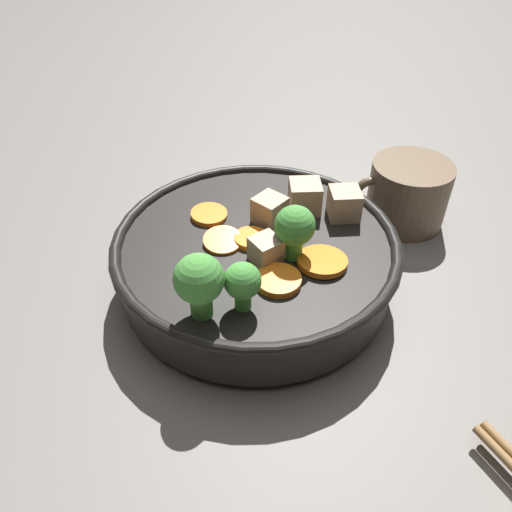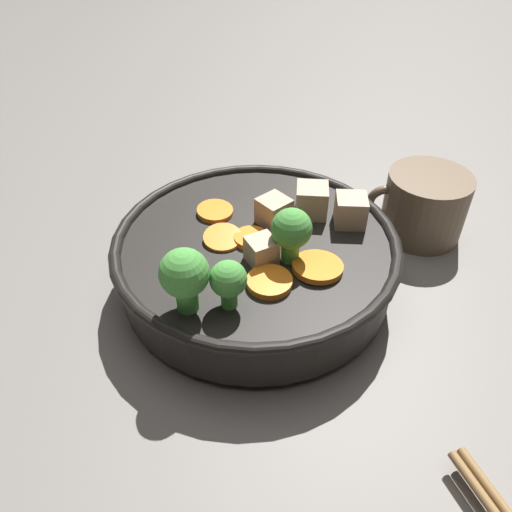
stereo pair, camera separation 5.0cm
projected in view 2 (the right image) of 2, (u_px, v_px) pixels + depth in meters
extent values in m
plane|color=slate|center=(256.00, 284.00, 0.53)|extent=(3.00, 3.00, 0.00)
cylinder|color=black|center=(256.00, 281.00, 0.53)|extent=(0.15, 0.15, 0.01)
cylinder|color=black|center=(256.00, 260.00, 0.51)|extent=(0.27, 0.27, 0.05)
torus|color=black|center=(256.00, 241.00, 0.49)|extent=(0.29, 0.29, 0.01)
cylinder|color=brown|center=(256.00, 251.00, 0.50)|extent=(0.26, 0.26, 0.03)
cylinder|color=orange|center=(251.00, 235.00, 0.49)|extent=(0.04, 0.04, 0.01)
cylinder|color=orange|center=(270.00, 282.00, 0.44)|extent=(0.05, 0.05, 0.01)
cylinder|color=orange|center=(215.00, 211.00, 0.53)|extent=(0.05, 0.05, 0.01)
cylinder|color=orange|center=(223.00, 237.00, 0.49)|extent=(0.04, 0.04, 0.01)
cylinder|color=orange|center=(317.00, 267.00, 0.46)|extent=(0.06, 0.06, 0.01)
cylinder|color=#59B84C|center=(290.00, 250.00, 0.46)|extent=(0.02, 0.02, 0.02)
sphere|color=#47933D|center=(291.00, 228.00, 0.45)|extent=(0.04, 0.04, 0.04)
cylinder|color=#59B84C|center=(229.00, 297.00, 0.42)|extent=(0.01, 0.01, 0.02)
sphere|color=#47933D|center=(228.00, 279.00, 0.41)|extent=(0.03, 0.03, 0.03)
cylinder|color=#59B84C|center=(187.00, 297.00, 0.41)|extent=(0.02, 0.02, 0.02)
sphere|color=#47933D|center=(184.00, 273.00, 0.40)|extent=(0.04, 0.04, 0.04)
cube|color=tan|center=(351.00, 210.00, 0.50)|extent=(0.03, 0.03, 0.03)
cube|color=tan|center=(274.00, 211.00, 0.51)|extent=(0.04, 0.04, 0.03)
cube|color=tan|center=(261.00, 251.00, 0.46)|extent=(0.03, 0.03, 0.03)
cube|color=tan|center=(312.00, 200.00, 0.52)|extent=(0.03, 0.03, 0.03)
cylinder|color=brown|center=(425.00, 205.00, 0.57)|extent=(0.09, 0.09, 0.08)
torus|color=brown|center=(384.00, 202.00, 0.57)|extent=(0.04, 0.01, 0.04)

